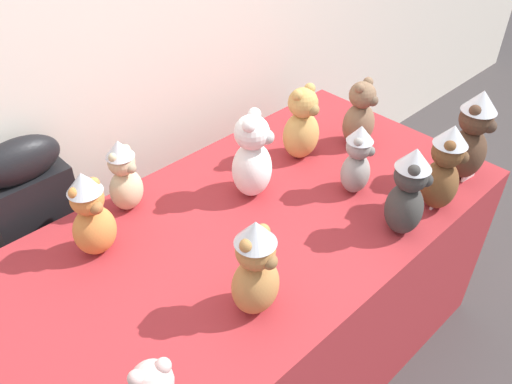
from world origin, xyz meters
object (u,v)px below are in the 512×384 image
(instrument_case, at_px, (51,256))
(teddy_bear_chestnut, at_px, (444,168))
(display_table, at_px, (256,297))
(teddy_bear_sand, at_px, (124,176))
(teddy_bear_mocha, at_px, (360,115))
(teddy_bear_ginger, at_px, (91,215))
(teddy_bear_cocoa, at_px, (471,136))
(teddy_bear_snow, at_px, (252,158))
(teddy_bear_charcoal, at_px, (408,192))
(teddy_bear_honey, at_px, (302,125))
(teddy_bear_ash, at_px, (357,160))
(teddy_bear_caramel, at_px, (256,268))

(instrument_case, relative_size, teddy_bear_chestnut, 3.25)
(display_table, bearing_deg, teddy_bear_sand, 126.42)
(teddy_bear_mocha, distance_m, teddy_bear_ginger, 1.07)
(teddy_bear_chestnut, relative_size, teddy_bear_cocoa, 0.91)
(instrument_case, distance_m, teddy_bear_chestnut, 1.43)
(teddy_bear_mocha, bearing_deg, display_table, 178.02)
(teddy_bear_snow, bearing_deg, teddy_bear_mocha, -39.13)
(teddy_bear_charcoal, bearing_deg, teddy_bear_mocha, 20.15)
(instrument_case, xyz_separation_m, teddy_bear_honey, (0.88, -0.43, 0.38))
(teddy_bear_ginger, bearing_deg, teddy_bear_ash, -27.57)
(teddy_bear_sand, bearing_deg, teddy_bear_ginger, -164.02)
(teddy_bear_ash, height_order, teddy_bear_charcoal, teddy_bear_charcoal)
(display_table, distance_m, teddy_bear_mocha, 0.80)
(teddy_bear_snow, relative_size, teddy_bear_ginger, 1.07)
(teddy_bear_snow, xyz_separation_m, teddy_bear_chestnut, (0.40, -0.48, 0.01))
(instrument_case, xyz_separation_m, teddy_bear_sand, (0.23, -0.24, 0.37))
(teddy_bear_charcoal, bearing_deg, teddy_bear_ginger, 108.92)
(teddy_bear_caramel, xyz_separation_m, teddy_bear_charcoal, (0.56, -0.09, -0.00))
(teddy_bear_caramel, xyz_separation_m, teddy_bear_sand, (-0.01, 0.61, -0.02))
(teddy_bear_ash, bearing_deg, teddy_bear_ginger, 132.02)
(teddy_bear_chestnut, xyz_separation_m, teddy_bear_mocha, (0.12, 0.42, -0.03))
(instrument_case, distance_m, teddy_bear_caramel, 0.96)
(teddy_bear_charcoal, height_order, teddy_bear_mocha, teddy_bear_charcoal)
(teddy_bear_cocoa, xyz_separation_m, teddy_bear_ginger, (-1.16, 0.57, -0.02))
(teddy_bear_honey, xyz_separation_m, teddy_bear_ginger, (-0.83, 0.08, 0.01))
(teddy_bear_honey, distance_m, teddy_bear_snow, 0.29)
(teddy_bear_charcoal, height_order, teddy_bear_cocoa, teddy_bear_cocoa)
(instrument_case, bearing_deg, teddy_bear_honey, -26.11)
(display_table, relative_size, teddy_bear_chestnut, 5.57)
(teddy_bear_ginger, bearing_deg, teddy_bear_chestnut, -36.32)
(instrument_case, relative_size, teddy_bear_honey, 3.47)
(teddy_bear_sand, bearing_deg, teddy_bear_mocha, -34.36)
(display_table, bearing_deg, teddy_bear_caramel, -134.05)
(teddy_bear_sand, relative_size, teddy_bear_ginger, 0.90)
(instrument_case, bearing_deg, teddy_bear_snow, -38.46)
(display_table, xyz_separation_m, teddy_bear_charcoal, (0.31, -0.35, 0.53))
(teddy_bear_caramel, height_order, teddy_bear_mocha, teddy_bear_caramel)
(teddy_bear_chestnut, relative_size, teddy_bear_ginger, 1.07)
(instrument_case, xyz_separation_m, teddy_bear_ash, (0.86, -0.71, 0.37))
(teddy_bear_charcoal, distance_m, teddy_bear_cocoa, 0.41)
(teddy_bear_cocoa, bearing_deg, teddy_bear_chestnut, -177.70)
(teddy_bear_honey, bearing_deg, teddy_bear_charcoal, -101.39)
(teddy_bear_chestnut, distance_m, teddy_bear_ginger, 1.11)
(teddy_bear_honey, xyz_separation_m, teddy_bear_sand, (-0.65, 0.19, -0.01))
(instrument_case, distance_m, teddy_bear_ginger, 0.53)
(display_table, bearing_deg, teddy_bear_chestnut, -36.12)
(teddy_bear_ash, bearing_deg, teddy_bear_cocoa, -55.93)
(teddy_bear_honey, xyz_separation_m, teddy_bear_chestnut, (0.11, -0.52, 0.02))
(display_table, height_order, teddy_bear_caramel, teddy_bear_caramel)
(teddy_bear_chestnut, height_order, teddy_bear_mocha, teddy_bear_chestnut)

